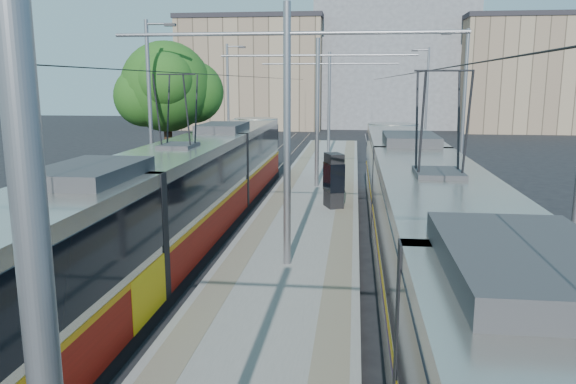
# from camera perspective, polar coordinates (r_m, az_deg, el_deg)

# --- Properties ---
(platform) EXTENTS (4.00, 50.00, 0.30)m
(platform) POSITION_cam_1_polar(r_m,az_deg,el_deg) (24.46, 2.43, -1.00)
(platform) COLOR gray
(platform) RESTS_ON ground
(tactile_strip_left) EXTENTS (0.70, 50.00, 0.01)m
(tactile_strip_left) POSITION_cam_1_polar(r_m,az_deg,el_deg) (24.58, -0.94, -0.56)
(tactile_strip_left) COLOR gray
(tactile_strip_left) RESTS_ON platform
(tactile_strip_right) EXTENTS (0.70, 50.00, 0.01)m
(tactile_strip_right) POSITION_cam_1_polar(r_m,az_deg,el_deg) (24.37, 5.84, -0.72)
(tactile_strip_right) COLOR gray
(tactile_strip_right) RESTS_ON platform
(rails) EXTENTS (8.71, 70.00, 0.03)m
(rails) POSITION_cam_1_polar(r_m,az_deg,el_deg) (24.49, 2.43, -1.31)
(rails) COLOR gray
(rails) RESTS_ON ground
(tram_left) EXTENTS (2.43, 29.52, 5.50)m
(tram_left) POSITION_cam_1_polar(r_m,az_deg,el_deg) (17.93, -10.86, -0.55)
(tram_left) COLOR black
(tram_left) RESTS_ON ground
(tram_right) EXTENTS (2.43, 32.05, 5.50)m
(tram_right) POSITION_cam_1_polar(r_m,az_deg,el_deg) (12.80, 14.70, -4.72)
(tram_right) COLOR black
(tram_right) RESTS_ON ground
(catenary) EXTENTS (9.20, 70.00, 7.00)m
(catenary) POSITION_cam_1_polar(r_m,az_deg,el_deg) (21.10, 1.93, 9.06)
(catenary) COLOR gray
(catenary) RESTS_ON platform
(street_lamps) EXTENTS (15.18, 38.22, 8.00)m
(street_lamps) POSITION_cam_1_polar(r_m,az_deg,el_deg) (27.93, 3.14, 8.84)
(street_lamps) COLOR gray
(street_lamps) RESTS_ON ground
(shelter) EXTENTS (0.92, 1.14, 2.18)m
(shelter) POSITION_cam_1_polar(r_m,az_deg,el_deg) (22.60, 4.67, 1.31)
(shelter) COLOR black
(shelter) RESTS_ON platform
(tree) EXTENTS (5.05, 4.67, 7.34)m
(tree) POSITION_cam_1_polar(r_m,az_deg,el_deg) (29.79, -11.59, 10.27)
(tree) COLOR #382314
(tree) RESTS_ON ground
(building_left) EXTENTS (16.32, 12.24, 12.59)m
(building_left) POSITION_cam_1_polar(r_m,az_deg,el_deg) (67.89, -3.29, 11.93)
(building_left) COLOR gray
(building_left) RESTS_ON ground
(building_centre) EXTENTS (18.36, 14.28, 15.26)m
(building_centre) POSITION_cam_1_polar(r_m,az_deg,el_deg) (71.02, 10.44, 12.81)
(building_centre) COLOR gray
(building_centre) RESTS_ON ground
(building_right) EXTENTS (14.28, 10.20, 12.23)m
(building_right) POSITION_cam_1_polar(r_m,az_deg,el_deg) (67.37, 22.90, 10.95)
(building_right) COLOR gray
(building_right) RESTS_ON ground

